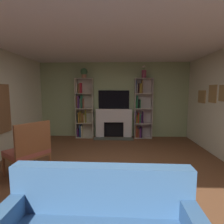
{
  "coord_description": "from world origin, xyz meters",
  "views": [
    {
      "loc": [
        0.14,
        -2.95,
        1.62
      ],
      "look_at": [
        0.0,
        1.29,
        1.11
      ],
      "focal_mm": 28.11,
      "sensor_mm": 36.0,
      "label": 1
    }
  ],
  "objects_px": {
    "vase_with_flowers": "(144,74)",
    "coffee_table": "(106,182)",
    "bookshelf_right": "(141,110)",
    "potted_plant": "(84,73)",
    "fireplace": "(114,122)",
    "bookshelf_left": "(83,109)",
    "armchair": "(29,149)",
    "tv": "(114,100)"
  },
  "relations": [
    {
      "from": "vase_with_flowers",
      "to": "armchair",
      "type": "xyz_separation_m",
      "value": [
        -2.55,
        -2.88,
        -1.68
      ]
    },
    {
      "from": "fireplace",
      "to": "coffee_table",
      "type": "distance_m",
      "value": 3.68
    },
    {
      "from": "bookshelf_left",
      "to": "tv",
      "type": "bearing_deg",
      "value": 4.72
    },
    {
      "from": "tv",
      "to": "coffee_table",
      "type": "xyz_separation_m",
      "value": [
        -0.02,
        -3.76,
        -1.01
      ]
    },
    {
      "from": "tv",
      "to": "potted_plant",
      "type": "distance_m",
      "value": 1.38
    },
    {
      "from": "bookshelf_left",
      "to": "armchair",
      "type": "distance_m",
      "value": 2.98
    },
    {
      "from": "vase_with_flowers",
      "to": "potted_plant",
      "type": "bearing_deg",
      "value": 180.0
    },
    {
      "from": "bookshelf_right",
      "to": "armchair",
      "type": "relative_size",
      "value": 1.95
    },
    {
      "from": "potted_plant",
      "to": "bookshelf_right",
      "type": "bearing_deg",
      "value": 0.93
    },
    {
      "from": "tv",
      "to": "coffee_table",
      "type": "distance_m",
      "value": 3.9
    },
    {
      "from": "fireplace",
      "to": "vase_with_flowers",
      "type": "height_order",
      "value": "vase_with_flowers"
    },
    {
      "from": "armchair",
      "to": "bookshelf_right",
      "type": "bearing_deg",
      "value": 49.5
    },
    {
      "from": "fireplace",
      "to": "potted_plant",
      "type": "height_order",
      "value": "potted_plant"
    },
    {
      "from": "potted_plant",
      "to": "vase_with_flowers",
      "type": "relative_size",
      "value": 0.81
    },
    {
      "from": "armchair",
      "to": "bookshelf_left",
      "type": "bearing_deg",
      "value": 81.09
    },
    {
      "from": "vase_with_flowers",
      "to": "armchair",
      "type": "distance_m",
      "value": 4.2
    },
    {
      "from": "fireplace",
      "to": "potted_plant",
      "type": "distance_m",
      "value": 1.99
    },
    {
      "from": "fireplace",
      "to": "bookshelf_right",
      "type": "relative_size",
      "value": 0.65
    },
    {
      "from": "bookshelf_left",
      "to": "bookshelf_right",
      "type": "distance_m",
      "value": 2.03
    },
    {
      "from": "bookshelf_right",
      "to": "coffee_table",
      "type": "height_order",
      "value": "bookshelf_right"
    },
    {
      "from": "bookshelf_right",
      "to": "coffee_table",
      "type": "bearing_deg",
      "value": -104.69
    },
    {
      "from": "bookshelf_left",
      "to": "fireplace",
      "type": "bearing_deg",
      "value": -0.15
    },
    {
      "from": "tv",
      "to": "armchair",
      "type": "distance_m",
      "value": 3.46
    },
    {
      "from": "potted_plant",
      "to": "coffee_table",
      "type": "height_order",
      "value": "potted_plant"
    },
    {
      "from": "tv",
      "to": "coffee_table",
      "type": "relative_size",
      "value": 1.25
    },
    {
      "from": "vase_with_flowers",
      "to": "tv",
      "type": "bearing_deg",
      "value": 173.24
    },
    {
      "from": "bookshelf_left",
      "to": "coffee_table",
      "type": "height_order",
      "value": "bookshelf_left"
    },
    {
      "from": "tv",
      "to": "bookshelf_left",
      "type": "distance_m",
      "value": 1.14
    },
    {
      "from": "tv",
      "to": "coffee_table",
      "type": "height_order",
      "value": "tv"
    },
    {
      "from": "bookshelf_right",
      "to": "coffee_table",
      "type": "relative_size",
      "value": 2.4
    },
    {
      "from": "tv",
      "to": "armchair",
      "type": "relative_size",
      "value": 1.01
    },
    {
      "from": "bookshelf_right",
      "to": "tv",
      "type": "bearing_deg",
      "value": 174.66
    },
    {
      "from": "tv",
      "to": "bookshelf_right",
      "type": "relative_size",
      "value": 0.52
    },
    {
      "from": "bookshelf_left",
      "to": "armchair",
      "type": "xyz_separation_m",
      "value": [
        -0.46,
        -2.91,
        -0.47
      ]
    },
    {
      "from": "potted_plant",
      "to": "armchair",
      "type": "bearing_deg",
      "value": -100.37
    },
    {
      "from": "vase_with_flowers",
      "to": "coffee_table",
      "type": "relative_size",
      "value": 0.5
    },
    {
      "from": "tv",
      "to": "potted_plant",
      "type": "height_order",
      "value": "potted_plant"
    },
    {
      "from": "tv",
      "to": "coffee_table",
      "type": "bearing_deg",
      "value": -90.31
    },
    {
      "from": "fireplace",
      "to": "tv",
      "type": "distance_m",
      "value": 0.8
    },
    {
      "from": "bookshelf_left",
      "to": "bookshelf_right",
      "type": "height_order",
      "value": "same"
    },
    {
      "from": "tv",
      "to": "potted_plant",
      "type": "xyz_separation_m",
      "value": [
        -1.01,
        -0.12,
        0.92
      ]
    },
    {
      "from": "potted_plant",
      "to": "armchair",
      "type": "xyz_separation_m",
      "value": [
        -0.53,
        -2.88,
        -1.72
      ]
    }
  ]
}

